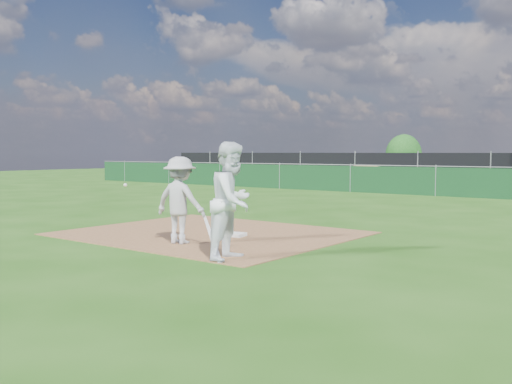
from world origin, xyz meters
The scene contains 11 objects.
ground centered at (0.00, 10.00, 0.00)m, with size 90.00×90.00×0.00m, color #204D10.
infield_dirt centered at (0.00, 1.00, 0.01)m, with size 6.00×5.00×0.02m, color brown.
foul_line centered at (0.00, 1.00, 0.03)m, with size 0.08×7.00×0.01m, color white.
green_fence centered at (0.00, 15.00, 0.60)m, with size 44.00×0.05×1.20m, color #0E3317.
dirt_mound centered at (-5.00, 18.50, 0.58)m, with size 3.38×2.60×1.17m, color olive.
black_fence centered at (0.00, 23.00, 0.90)m, with size 46.00×0.04×1.80m, color black.
first_base centered at (0.79, 0.97, 0.06)m, with size 0.35×0.35×0.07m, color white.
play_at_first centered at (0.51, -0.43, 0.88)m, with size 2.50×0.80×1.73m.
runner centered at (2.37, -1.03, 1.01)m, with size 0.98×0.76×2.01m, color white.
car_left centered at (-7.95, 27.02, 0.74)m, with size 1.74×4.31×1.47m, color #B0B2B8.
tree_left centered at (-8.88, 32.38, 1.63)m, with size 2.68×2.68×3.18m.
Camera 1 is at (8.59, -8.43, 1.83)m, focal length 40.00 mm.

